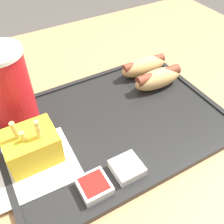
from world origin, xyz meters
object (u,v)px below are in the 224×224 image
fries_carton (32,147)px  sauce_cup_mayo (127,168)px  soda_cup (8,88)px  hot_dog_near (158,78)px  hot_dog_far (144,66)px  sauce_cup_ketchup (94,186)px

fries_carton → sauce_cup_mayo: 0.18m
soda_cup → fries_carton: soda_cup is taller
hot_dog_near → sauce_cup_mayo: bearing=-138.7°
hot_dog_far → hot_dog_near: bearing=-90.0°
fries_carton → sauce_cup_ketchup: fries_carton is taller
hot_dog_far → hot_dog_near: same height
soda_cup → hot_dog_far: size_ratio=1.59×
hot_dog_far → hot_dog_near: (0.00, -0.06, 0.00)m
hot_dog_near → fries_carton: size_ratio=1.25×
hot_dog_near → fries_carton: 0.34m
sauce_cup_mayo → sauce_cup_ketchup: bearing=-176.8°
hot_dog_far → sauce_cup_mayo: size_ratio=2.47×
soda_cup → sauce_cup_mayo: bearing=-59.6°
hot_dog_near → sauce_cup_mayo: size_ratio=2.46×
hot_dog_near → sauce_cup_ketchup: size_ratio=2.46×
soda_cup → fries_carton: 0.13m
soda_cup → hot_dog_near: size_ratio=1.59×
fries_carton → hot_dog_near: bearing=10.4°
hot_dog_far → sauce_cup_ketchup: (-0.26, -0.24, -0.02)m
hot_dog_far → sauce_cup_ketchup: hot_dog_far is taller
hot_dog_near → sauce_cup_mayo: hot_dog_near is taller
soda_cup → sauce_cup_mayo: 0.28m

